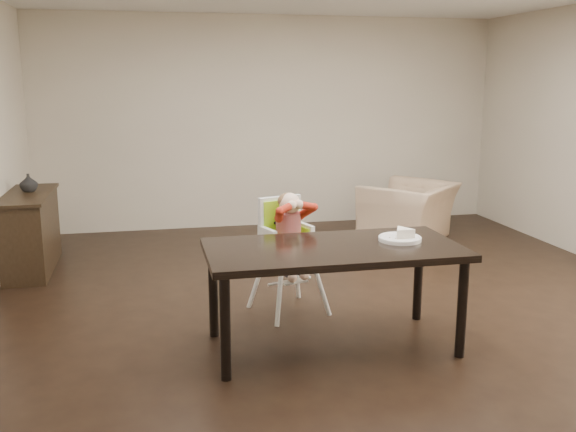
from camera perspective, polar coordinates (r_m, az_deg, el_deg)
name	(u,v)px	position (r m, az deg, el deg)	size (l,w,h in m)	color
ground	(354,316)	(5.35, 5.89, -8.84)	(7.00, 7.00, 0.00)	black
room_walls	(359,86)	(5.00, 6.36, 11.45)	(6.02, 7.02, 2.71)	#BDB09D
dining_table	(333,257)	(4.56, 4.06, -3.66)	(1.80, 0.90, 0.75)	black
high_chair	(287,228)	(5.24, -0.08, -1.08)	(0.53, 0.53, 1.01)	white
plate	(401,236)	(4.75, 10.02, -1.79)	(0.41, 0.41, 0.09)	white
armchair	(409,202)	(7.81, 10.71, 1.21)	(1.05, 0.68, 0.92)	tan
sideboard	(31,232)	(6.95, -21.89, -1.32)	(0.44, 1.26, 0.79)	black
vase	(29,183)	(6.97, -22.07, 2.72)	(0.17, 0.18, 0.17)	#99999E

